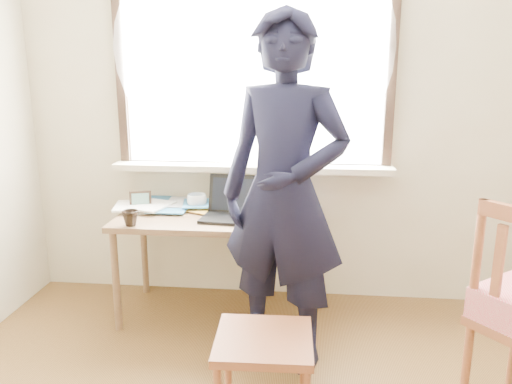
# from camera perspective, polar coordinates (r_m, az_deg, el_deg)

# --- Properties ---
(room_shell) EXTENTS (3.52, 4.02, 2.61)m
(room_shell) POSITION_cam_1_polar(r_m,az_deg,el_deg) (1.54, -0.75, 16.51)
(room_shell) COLOR beige
(room_shell) RESTS_ON ground
(desk) EXTENTS (1.25, 0.63, 0.67)m
(desk) POSITION_cam_1_polar(r_m,az_deg,el_deg) (3.16, -4.36, -3.91)
(desk) COLOR brown
(desk) RESTS_ON ground
(laptop) EXTENTS (0.40, 0.33, 0.25)m
(laptop) POSITION_cam_1_polar(r_m,az_deg,el_deg) (3.08, -2.49, -1.86)
(laptop) COLOR black
(laptop) RESTS_ON desk
(mug_white) EXTENTS (0.18, 0.18, 0.10)m
(mug_white) POSITION_cam_1_polar(r_m,az_deg,el_deg) (3.28, -6.77, -1.10)
(mug_white) COLOR white
(mug_white) RESTS_ON desk
(mug_dark) EXTENTS (0.11, 0.11, 0.09)m
(mug_dark) POSITION_cam_1_polar(r_m,az_deg,el_deg) (3.01, -14.16, -2.92)
(mug_dark) COLOR black
(mug_dark) RESTS_ON desk
(mouse) EXTENTS (0.10, 0.07, 0.04)m
(mouse) POSITION_cam_1_polar(r_m,az_deg,el_deg) (2.99, 4.96, -3.18)
(mouse) COLOR black
(mouse) RESTS_ON desk
(desk_clutter) EXTENTS (0.88, 0.54, 0.04)m
(desk_clutter) POSITION_cam_1_polar(r_m,az_deg,el_deg) (3.40, -10.84, -1.22)
(desk_clutter) COLOR white
(desk_clutter) RESTS_ON desk
(book_a) EXTENTS (0.23, 0.30, 0.03)m
(book_a) POSITION_cam_1_polar(r_m,az_deg,el_deg) (3.42, -10.17, -1.28)
(book_a) COLOR white
(book_a) RESTS_ON desk
(book_b) EXTENTS (0.32, 0.33, 0.02)m
(book_b) POSITION_cam_1_polar(r_m,az_deg,el_deg) (3.32, 3.50, -1.56)
(book_b) COLOR white
(book_b) RESTS_ON desk
(picture_frame) EXTENTS (0.14, 0.05, 0.11)m
(picture_frame) POSITION_cam_1_polar(r_m,az_deg,el_deg) (3.35, -13.05, -1.00)
(picture_frame) COLOR black
(picture_frame) RESTS_ON desk
(work_chair) EXTENTS (0.43, 0.41, 0.43)m
(work_chair) POSITION_cam_1_polar(r_m,az_deg,el_deg) (2.29, 0.89, -17.69)
(work_chair) COLOR brown
(work_chair) RESTS_ON ground
(person) EXTENTS (0.79, 0.64, 1.86)m
(person) POSITION_cam_1_polar(r_m,az_deg,el_deg) (2.58, 3.23, -0.34)
(person) COLOR black
(person) RESTS_ON ground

